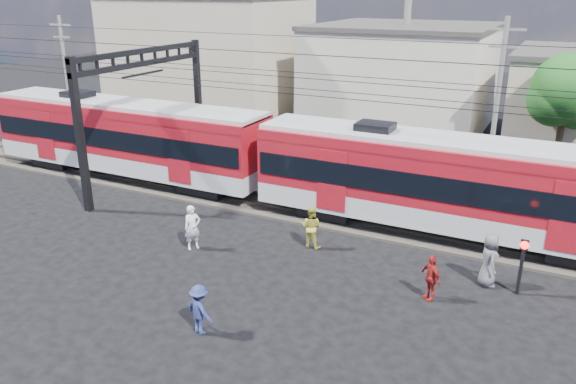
# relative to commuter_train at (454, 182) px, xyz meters

# --- Properties ---
(ground) EXTENTS (120.00, 120.00, 0.00)m
(ground) POSITION_rel_commuter_train_xyz_m (-5.53, -8.00, -2.40)
(ground) COLOR black
(ground) RESTS_ON ground
(track_bed) EXTENTS (70.00, 3.40, 0.12)m
(track_bed) POSITION_rel_commuter_train_xyz_m (-5.53, 0.00, -2.34)
(track_bed) COLOR #2D2823
(track_bed) RESTS_ON ground
(rail_near) EXTENTS (70.00, 0.12, 0.12)m
(rail_near) POSITION_rel_commuter_train_xyz_m (-5.53, -0.75, -2.22)
(rail_near) COLOR #59544C
(rail_near) RESTS_ON track_bed
(rail_far) EXTENTS (70.00, 0.12, 0.12)m
(rail_far) POSITION_rel_commuter_train_xyz_m (-5.53, 0.75, -2.22)
(rail_far) COLOR #59544C
(rail_far) RESTS_ON track_bed
(commuter_train) EXTENTS (50.30, 3.08, 4.17)m
(commuter_train) POSITION_rel_commuter_train_xyz_m (0.00, 0.00, 0.00)
(commuter_train) COLOR black
(commuter_train) RESTS_ON ground
(catenary) EXTENTS (70.00, 9.30, 7.52)m
(catenary) POSITION_rel_commuter_train_xyz_m (-14.18, -0.00, 2.73)
(catenary) COLOR black
(catenary) RESTS_ON ground
(building_west) EXTENTS (14.28, 10.20, 9.30)m
(building_west) POSITION_rel_commuter_train_xyz_m (-22.53, 16.00, 2.25)
(building_west) COLOR tan
(building_west) RESTS_ON ground
(building_midwest) EXTENTS (12.24, 12.24, 7.30)m
(building_midwest) POSITION_rel_commuter_train_xyz_m (-7.53, 19.00, 1.25)
(building_midwest) COLOR #BAB2A3
(building_midwest) RESTS_ON ground
(utility_pole_mid) EXTENTS (1.80, 0.24, 8.50)m
(utility_pole_mid) POSITION_rel_commuter_train_xyz_m (0.47, 7.00, 2.13)
(utility_pole_mid) COLOR slate
(utility_pole_mid) RESTS_ON ground
(utility_pole_west) EXTENTS (1.80, 0.24, 8.00)m
(utility_pole_west) POSITION_rel_commuter_train_xyz_m (-27.53, 6.00, 1.88)
(utility_pole_west) COLOR slate
(utility_pole_west) RESTS_ON ground
(tree_near) EXTENTS (3.82, 3.64, 6.72)m
(tree_near) POSITION_rel_commuter_train_xyz_m (3.66, 10.09, 2.26)
(tree_near) COLOR #382619
(tree_near) RESTS_ON ground
(pedestrian_a) EXTENTS (0.74, 0.78, 1.80)m
(pedestrian_a) POSITION_rel_commuter_train_xyz_m (-8.82, -5.63, -1.50)
(pedestrian_a) COLOR silver
(pedestrian_a) RESTS_ON ground
(pedestrian_b) EXTENTS (0.84, 0.65, 1.72)m
(pedestrian_b) POSITION_rel_commuter_train_xyz_m (-4.72, -3.41, -1.54)
(pedestrian_b) COLOR gold
(pedestrian_b) RESTS_ON ground
(pedestrian_c) EXTENTS (1.15, 0.86, 1.58)m
(pedestrian_c) POSITION_rel_commuter_train_xyz_m (-5.22, -10.29, -1.61)
(pedestrian_c) COLOR navy
(pedestrian_c) RESTS_ON ground
(pedestrian_d) EXTENTS (0.97, 0.90, 1.60)m
(pedestrian_d) POSITION_rel_commuter_train_xyz_m (0.44, -5.29, -1.60)
(pedestrian_d) COLOR maroon
(pedestrian_d) RESTS_ON ground
(pedestrian_e) EXTENTS (0.92, 1.10, 1.91)m
(pedestrian_e) POSITION_rel_commuter_train_xyz_m (1.99, -3.43, -1.45)
(pedestrian_e) COLOR #545459
(pedestrian_e) RESTS_ON ground
(crossing_signal) EXTENTS (0.29, 0.29, 2.01)m
(crossing_signal) POSITION_rel_commuter_train_xyz_m (3.03, -3.63, -1.01)
(crossing_signal) COLOR black
(crossing_signal) RESTS_ON ground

